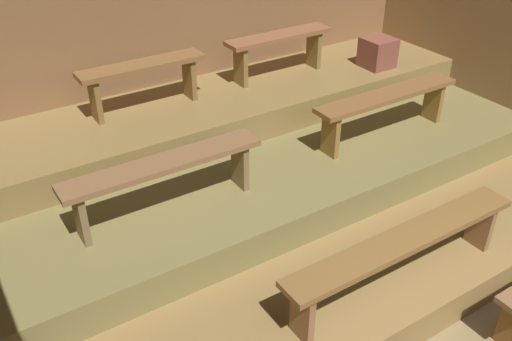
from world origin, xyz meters
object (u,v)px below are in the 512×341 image
Objects in this scene: bench_upper_right at (279,44)px; wooden_crate_upper at (378,53)px; bench_upper_left at (143,74)px; bench_middle_left at (164,172)px; bench_middle_right at (387,102)px; bench_lower_center at (404,247)px.

bench_upper_right is 1.10m from wooden_crate_upper.
bench_upper_left reaches higher than wooden_crate_upper.
bench_middle_left is at bearing -147.00° from bench_upper_right.
bench_middle_right is 1.33× the size of bench_upper_right.
wooden_crate_upper is at bearing -19.59° from bench_upper_right.
bench_middle_right is (1.09, 1.34, 0.27)m from bench_lower_center.
bench_middle_right is at bearing -33.00° from bench_upper_left.
bench_middle_right is at bearing 50.70° from bench_lower_center.
wooden_crate_upper is (0.65, 0.83, 0.09)m from bench_middle_right.
bench_middle_right is (2.21, 0.00, 0.00)m from bench_middle_left.
bench_upper_right is at bearing 107.28° from bench_middle_right.
bench_upper_left is at bearing 147.00° from bench_middle_right.
bench_upper_left is at bearing 171.66° from wooden_crate_upper.
bench_middle_right reaches higher than bench_lower_center.
bench_middle_left is 2.21m from bench_middle_right.
bench_lower_center is at bearing -129.30° from bench_middle_right.
bench_upper_left is (-0.74, 2.53, 0.54)m from bench_lower_center.
bench_middle_right is 1.06m from wooden_crate_upper.
bench_upper_right is at bearing 74.05° from bench_lower_center.
bench_lower_center is 1.26× the size of bench_middle_right.
bench_upper_left and bench_upper_right have the same top height.
wooden_crate_upper is (2.86, 0.83, 0.09)m from bench_middle_left.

